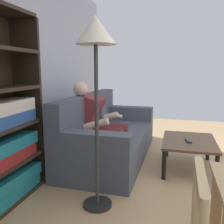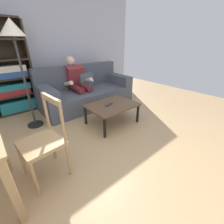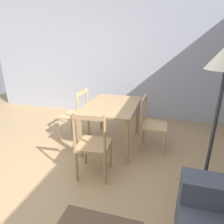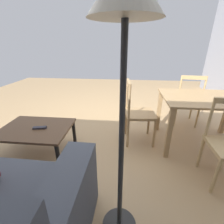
# 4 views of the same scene
# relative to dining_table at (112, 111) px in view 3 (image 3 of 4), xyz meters

# --- Properties ---
(ground_plane) EXTENTS (8.13, 8.13, 0.00)m
(ground_plane) POSITION_rel_dining_table_xyz_m (1.53, -0.54, -0.62)
(ground_plane) COLOR tan
(wall_side) EXTENTS (0.12, 6.13, 2.75)m
(wall_side) POSITION_rel_dining_table_xyz_m (-1.52, -0.54, 0.75)
(wall_side) COLOR #ABB0BE
(wall_side) RESTS_ON ground_plane
(dining_table) EXTENTS (1.19, 0.85, 0.74)m
(dining_table) POSITION_rel_dining_table_xyz_m (0.00, 0.00, 0.00)
(dining_table) COLOR tan
(dining_table) RESTS_ON ground_plane
(dining_chair_near_wall) EXTENTS (0.43, 0.43, 0.91)m
(dining_chair_near_wall) POSITION_rel_dining_table_xyz_m (-0.00, 0.69, -0.18)
(dining_chair_near_wall) COLOR tan
(dining_chair_near_wall) RESTS_ON ground_plane
(dining_chair_facing_couch) EXTENTS (0.46, 0.46, 0.95)m
(dining_chair_facing_couch) POSITION_rel_dining_table_xyz_m (0.92, 0.00, -0.16)
(dining_chair_facing_couch) COLOR tan
(dining_chair_facing_couch) RESTS_ON ground_plane
(dining_chair_by_doorway) EXTENTS (0.45, 0.45, 0.94)m
(dining_chair_by_doorway) POSITION_rel_dining_table_xyz_m (0.00, -0.69, -0.16)
(dining_chair_by_doorway) COLOR tan
(dining_chair_by_doorway) RESTS_ON ground_plane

